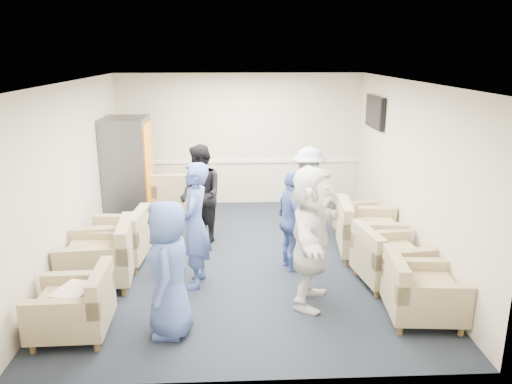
{
  "coord_description": "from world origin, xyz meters",
  "views": [
    {
      "loc": [
        -0.16,
        -7.2,
        3.11
      ],
      "look_at": [
        0.2,
        0.2,
        1.02
      ],
      "focal_mm": 35.0,
      "sensor_mm": 36.0,
      "label": 1
    }
  ],
  "objects_px": {
    "armchair_right_near": "(419,293)",
    "person_mid_right": "(292,221)",
    "armchair_left_near": "(76,308)",
    "armchair_right_far": "(359,222)",
    "armchair_left_mid": "(102,258)",
    "vending_machine": "(128,171)",
    "armchair_right_midfar": "(365,234)",
    "armchair_corner": "(176,196)",
    "armchair_right_midnear": "(387,260)",
    "person_back_right": "(308,192)",
    "person_back_left": "(201,194)",
    "person_front_left": "(169,269)",
    "person_mid_left": "(195,225)",
    "armchair_left_far": "(120,242)",
    "person_front_right": "(311,237)"
  },
  "relations": [
    {
      "from": "armchair_right_near",
      "to": "person_mid_right",
      "type": "xyz_separation_m",
      "value": [
        -1.35,
        1.52,
        0.4
      ]
    },
    {
      "from": "armchair_left_near",
      "to": "armchair_right_far",
      "type": "distance_m",
      "value": 4.84
    },
    {
      "from": "armchair_left_mid",
      "to": "vending_machine",
      "type": "height_order",
      "value": "vending_machine"
    },
    {
      "from": "armchair_right_near",
      "to": "armchair_right_far",
      "type": "relative_size",
      "value": 1.05
    },
    {
      "from": "armchair_right_midfar",
      "to": "armchair_right_near",
      "type": "bearing_deg",
      "value": -169.69
    },
    {
      "from": "armchair_corner",
      "to": "vending_machine",
      "type": "distance_m",
      "value": 1.09
    },
    {
      "from": "armchair_left_mid",
      "to": "vending_machine",
      "type": "distance_m",
      "value": 2.73
    },
    {
      "from": "armchair_right_midnear",
      "to": "person_back_right",
      "type": "distance_m",
      "value": 2.17
    },
    {
      "from": "armchair_right_midfar",
      "to": "person_back_left",
      "type": "distance_m",
      "value": 2.74
    },
    {
      "from": "armchair_left_mid",
      "to": "person_front_left",
      "type": "bearing_deg",
      "value": 34.6
    },
    {
      "from": "person_mid_left",
      "to": "person_mid_right",
      "type": "height_order",
      "value": "person_mid_left"
    },
    {
      "from": "armchair_right_near",
      "to": "person_back_left",
      "type": "bearing_deg",
      "value": 50.07
    },
    {
      "from": "armchair_left_mid",
      "to": "person_back_right",
      "type": "xyz_separation_m",
      "value": [
        3.1,
        1.77,
        0.41
      ]
    },
    {
      "from": "person_mid_right",
      "to": "armchair_left_far",
      "type": "bearing_deg",
      "value": 68.41
    },
    {
      "from": "armchair_left_mid",
      "to": "person_back_left",
      "type": "height_order",
      "value": "person_back_left"
    },
    {
      "from": "armchair_right_near",
      "to": "person_mid_left",
      "type": "xyz_separation_m",
      "value": [
        -2.71,
        1.07,
        0.52
      ]
    },
    {
      "from": "armchair_left_mid",
      "to": "armchair_right_near",
      "type": "height_order",
      "value": "armchair_left_mid"
    },
    {
      "from": "person_mid_left",
      "to": "person_back_left",
      "type": "bearing_deg",
      "value": -171.24
    },
    {
      "from": "armchair_left_mid",
      "to": "person_back_left",
      "type": "xyz_separation_m",
      "value": [
        1.27,
        1.55,
        0.45
      ]
    },
    {
      "from": "armchair_left_mid",
      "to": "person_back_left",
      "type": "distance_m",
      "value": 2.05
    },
    {
      "from": "armchair_corner",
      "to": "person_mid_right",
      "type": "bearing_deg",
      "value": 124.67
    },
    {
      "from": "armchair_corner",
      "to": "person_front_left",
      "type": "distance_m",
      "value": 4.39
    },
    {
      "from": "vending_machine",
      "to": "person_back_right",
      "type": "bearing_deg",
      "value": -15.19
    },
    {
      "from": "vending_machine",
      "to": "armchair_right_midfar",
      "type": "bearing_deg",
      "value": -25.2
    },
    {
      "from": "armchair_right_midnear",
      "to": "armchair_left_near",
      "type": "bearing_deg",
      "value": 97.53
    },
    {
      "from": "armchair_left_far",
      "to": "person_back_left",
      "type": "xyz_separation_m",
      "value": [
        1.18,
        0.87,
        0.47
      ]
    },
    {
      "from": "person_back_right",
      "to": "person_front_right",
      "type": "relative_size",
      "value": 0.87
    },
    {
      "from": "armchair_left_near",
      "to": "armchair_right_midnear",
      "type": "xyz_separation_m",
      "value": [
        3.88,
        1.11,
        0.02
      ]
    },
    {
      "from": "armchair_left_near",
      "to": "person_mid_right",
      "type": "bearing_deg",
      "value": 120.96
    },
    {
      "from": "armchair_left_near",
      "to": "armchair_left_far",
      "type": "xyz_separation_m",
      "value": [
        0.06,
        1.98,
        0.02
      ]
    },
    {
      "from": "armchair_right_midnear",
      "to": "person_back_right",
      "type": "relative_size",
      "value": 0.63
    },
    {
      "from": "armchair_right_midfar",
      "to": "person_mid_left",
      "type": "relative_size",
      "value": 0.6
    },
    {
      "from": "armchair_right_near",
      "to": "armchair_left_near",
      "type": "bearing_deg",
      "value": 96.86
    },
    {
      "from": "person_back_right",
      "to": "armchair_left_far",
      "type": "bearing_deg",
      "value": 112.98
    },
    {
      "from": "armchair_right_midfar",
      "to": "person_back_left",
      "type": "xyz_separation_m",
      "value": [
        -2.59,
        0.78,
        0.45
      ]
    },
    {
      "from": "person_mid_left",
      "to": "person_mid_right",
      "type": "distance_m",
      "value": 1.44
    },
    {
      "from": "person_mid_left",
      "to": "person_front_right",
      "type": "xyz_separation_m",
      "value": [
        1.48,
        -0.6,
        0.04
      ]
    },
    {
      "from": "person_front_right",
      "to": "armchair_left_mid",
      "type": "bearing_deg",
      "value": 93.63
    },
    {
      "from": "armchair_right_near",
      "to": "person_mid_right",
      "type": "bearing_deg",
      "value": 46.17
    },
    {
      "from": "armchair_left_mid",
      "to": "person_mid_left",
      "type": "distance_m",
      "value": 1.38
    },
    {
      "from": "armchair_corner",
      "to": "person_back_left",
      "type": "distance_m",
      "value": 1.66
    },
    {
      "from": "vending_machine",
      "to": "person_front_left",
      "type": "height_order",
      "value": "vending_machine"
    },
    {
      "from": "armchair_left_near",
      "to": "person_back_right",
      "type": "height_order",
      "value": "person_back_right"
    },
    {
      "from": "armchair_left_near",
      "to": "person_back_left",
      "type": "bearing_deg",
      "value": 154.84
    },
    {
      "from": "person_front_left",
      "to": "person_mid_right",
      "type": "height_order",
      "value": "person_front_left"
    },
    {
      "from": "armchair_left_far",
      "to": "person_back_left",
      "type": "bearing_deg",
      "value": 130.47
    },
    {
      "from": "armchair_left_mid",
      "to": "armchair_right_midfar",
      "type": "xyz_separation_m",
      "value": [
        3.86,
        0.78,
        0.0
      ]
    },
    {
      "from": "armchair_right_near",
      "to": "armchair_right_midnear",
      "type": "relative_size",
      "value": 0.93
    },
    {
      "from": "armchair_left_near",
      "to": "vending_machine",
      "type": "height_order",
      "value": "vending_machine"
    },
    {
      "from": "armchair_left_far",
      "to": "armchair_right_far",
      "type": "bearing_deg",
      "value": 106.63
    }
  ]
}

